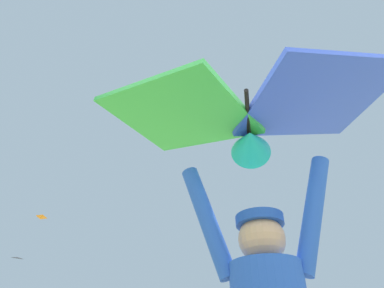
{
  "coord_description": "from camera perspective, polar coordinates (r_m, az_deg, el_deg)",
  "views": [
    {
      "loc": [
        -0.77,
        -1.26,
        0.96
      ],
      "look_at": [
        -0.19,
        2.57,
        3.59
      ],
      "focal_mm": 31.48,
      "sensor_mm": 36.0,
      "label": 1
    }
  ],
  "objects": [
    {
      "name": "distant_kite_black_mid_right",
      "position": [
        31.49,
        -27.5,
        -16.7
      ],
      "size": [
        1.02,
        1.0,
        0.34
      ],
      "color": "black"
    },
    {
      "name": "held_stunt_kite",
      "position": [
        2.02,
        9.41,
        4.64
      ],
      "size": [
        1.73,
        1.17,
        0.4
      ],
      "color": "black"
    },
    {
      "name": "distant_kite_orange_mid_left",
      "position": [
        30.85,
        -24.11,
        -11.16
      ],
      "size": [
        0.87,
        0.87,
        0.18
      ],
      "color": "orange"
    }
  ]
}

